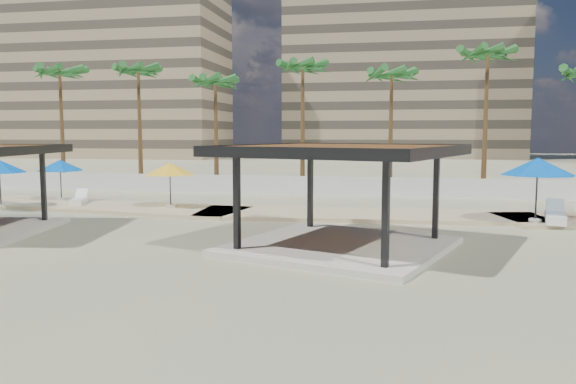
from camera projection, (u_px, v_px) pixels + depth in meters
ground at (298, 244)px, 20.15m from camera, size 200.00×200.00×0.00m
promenade at (366, 214)px, 27.25m from camera, size 44.45×7.97×0.24m
boundary_wall at (341, 186)px, 35.71m from camera, size 56.00×0.30×1.20m
building_west at (120, 65)px, 92.93m from camera, size 34.00×16.00×32.40m
building_mid at (402, 72)px, 94.07m from camera, size 38.00×16.00×30.40m
pavilion_central at (341, 187)px, 18.99m from camera, size 8.92×8.92×3.55m
umbrella_b at (170, 169)px, 28.68m from camera, size 3.06×3.06×2.28m
umbrella_d at (538, 167)px, 23.79m from camera, size 3.25×3.25×2.74m
umbrella_f at (60, 166)px, 31.82m from camera, size 2.62×2.62×2.27m
lounger_a at (79, 200)px, 30.30m from camera, size 1.19×1.99×0.72m
lounger_b at (555, 217)px, 23.91m from camera, size 1.25×2.48×0.90m
palm_a at (60, 77)px, 41.17m from camera, size 3.00×3.00×9.25m
palm_b at (138, 75)px, 40.41m from camera, size 3.00×3.00×9.30m
palm_c at (215, 86)px, 38.78m from camera, size 3.00×3.00×8.33m
palm_d at (303, 71)px, 38.33m from camera, size 3.00×3.00×9.35m
palm_e at (392, 79)px, 36.77m from camera, size 3.00×3.00×8.62m
palm_f at (488, 60)px, 35.71m from camera, size 3.00×3.00×9.83m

